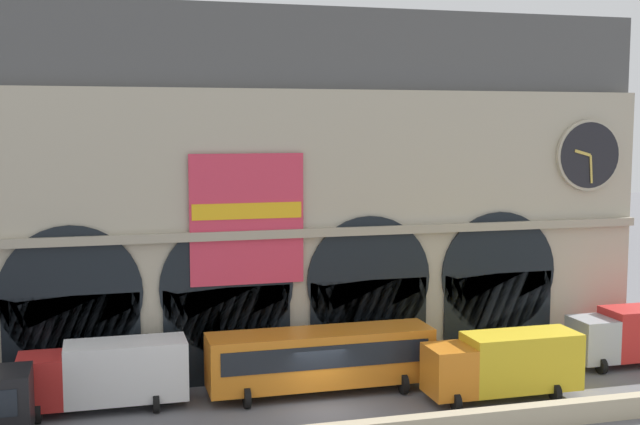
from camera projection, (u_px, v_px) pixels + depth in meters
The scene contains 6 objects.
ground_plane at pixel (326, 410), 37.44m from camera, with size 200.00×200.00×0.00m, color slate.
station_building at pixel (287, 195), 43.91m from camera, with size 38.77×5.95×18.99m.
box_truck_midwest at pixel (106, 373), 37.35m from camera, with size 7.50×2.91×3.12m.
bus_center at pixel (321, 358), 39.56m from camera, with size 11.00×3.25×3.10m.
box_truck_mideast at pixel (504, 363), 38.88m from camera, with size 7.50×2.91×3.12m.
box_truck_east at pixel (638, 333), 44.45m from camera, with size 7.50×2.91×3.12m.
Camera 1 is at (-9.80, -34.90, 13.03)m, focal length 45.87 mm.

